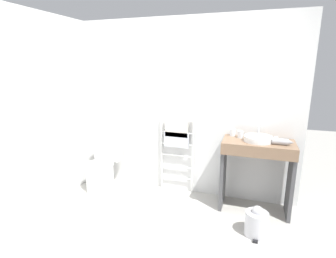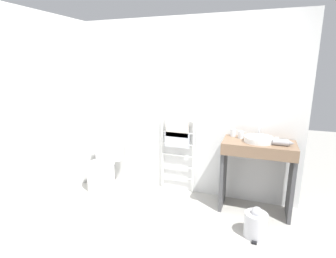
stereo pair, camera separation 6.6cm
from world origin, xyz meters
TOP-DOWN VIEW (x-y plane):
  - ground_plane at (0.00, 0.00)m, footprint 12.00×12.00m
  - wall_back at (0.00, 1.44)m, footprint 3.13×0.12m
  - wall_side at (-1.51, 0.69)m, footprint 0.12×2.05m
  - toilet at (-1.08, 1.05)m, footprint 0.41×0.53m
  - towel_radiator at (-0.03, 1.33)m, footprint 0.48×0.06m
  - vanity_counter at (1.03, 1.14)m, footprint 0.82×0.44m
  - sink_basin at (1.02, 1.14)m, footprint 0.33×0.33m
  - faucet at (1.02, 1.32)m, footprint 0.02×0.10m
  - cup_near_wall at (0.72, 1.30)m, footprint 0.07×0.07m
  - cup_near_edge at (0.82, 1.24)m, footprint 0.07×0.07m
  - hair_dryer at (1.27, 1.09)m, footprint 0.23×0.16m
  - trash_bin at (1.07, 0.62)m, footprint 0.24×0.27m

SIDE VIEW (x-z plane):
  - ground_plane at x=0.00m, z-range 0.00..0.00m
  - trash_bin at x=1.07m, z-range -0.03..0.31m
  - toilet at x=-1.08m, z-range -0.08..0.67m
  - vanity_counter at x=1.03m, z-range 0.14..1.03m
  - towel_radiator at x=-0.03m, z-range 0.23..1.30m
  - sink_basin at x=1.02m, z-range 0.90..0.96m
  - hair_dryer at x=1.27m, z-range 0.89..0.97m
  - cup_near_edge at x=0.82m, z-range 0.89..0.98m
  - cup_near_wall at x=0.72m, z-range 0.89..0.98m
  - faucet at x=1.02m, z-range 0.91..1.06m
  - wall_back at x=0.00m, z-range 0.00..2.38m
  - wall_side at x=-1.51m, z-range 0.00..2.38m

